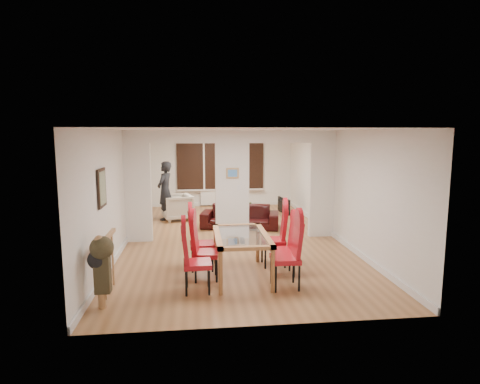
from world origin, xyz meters
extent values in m
cube|color=#9A683E|center=(0.00, 0.00, 0.00)|extent=(5.00, 9.00, 0.01)
cube|color=white|center=(0.00, 0.00, 1.30)|extent=(5.00, 0.18, 2.60)
cube|color=black|center=(0.00, 4.44, 1.50)|extent=(3.00, 0.08, 1.80)
cube|color=white|center=(0.00, 4.40, 0.30)|extent=(1.40, 0.08, 0.50)
sphere|color=orange|center=(0.30, 3.30, 2.15)|extent=(0.36, 0.36, 0.36)
cube|color=gray|center=(-2.47, -2.40, 1.60)|extent=(0.04, 0.52, 0.67)
cube|color=#4C8CD8|center=(0.00, -0.10, 1.60)|extent=(0.30, 0.03, 0.25)
imported|color=black|center=(0.31, 1.09, 0.30)|extent=(2.20, 1.23, 0.61)
imported|color=beige|center=(-1.42, 2.28, 0.38)|extent=(0.99, 1.01, 0.75)
imported|color=black|center=(-1.76, 2.36, 0.86)|extent=(0.74, 0.62, 1.72)
imported|color=black|center=(1.83, 2.87, 0.25)|extent=(0.86, 0.29, 0.49)
cylinder|color=#143F19|center=(0.76, 2.29, 0.35)|extent=(0.07, 0.07, 0.28)
imported|color=black|center=(0.42, 2.39, 0.24)|extent=(0.24, 0.24, 0.06)
camera|label=1|loc=(-0.86, -9.44, 2.53)|focal=30.00mm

